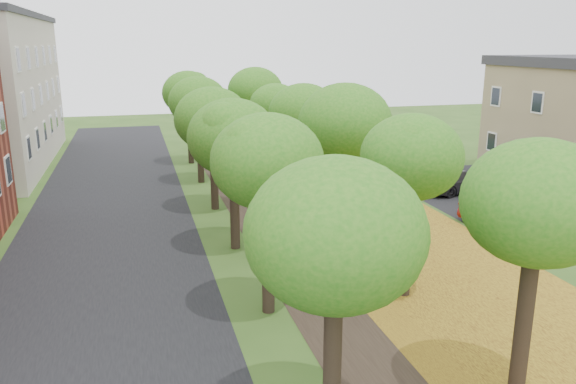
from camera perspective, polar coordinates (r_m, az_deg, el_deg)
street_asphalt at (r=26.53m, az=-17.89°, el=-4.28°), size 8.00×70.00×0.01m
footpath at (r=27.15m, az=-1.89°, el=-3.10°), size 3.20×70.00×0.01m
leaf_verge at (r=28.67m, az=7.88°, el=-2.25°), size 7.50×70.00×0.01m
parking_lot at (r=33.65m, az=20.64°, el=-0.51°), size 9.00×16.00×0.01m
tree_row_west at (r=25.65m, az=-6.80°, el=6.80°), size 3.72×33.72×6.44m
tree_row_east at (r=26.78m, az=3.48°, el=7.22°), size 3.72×33.72×6.44m
car_silver at (r=28.02m, az=26.23°, el=-2.67°), size 4.16×2.24×1.34m
car_red at (r=29.61m, az=20.31°, el=-1.12°), size 4.44×3.02×1.38m
car_grey at (r=33.93m, az=16.84°, el=1.12°), size 4.99×2.98×1.35m
car_white at (r=35.31m, az=13.81°, el=1.94°), size 5.47×3.02×1.45m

